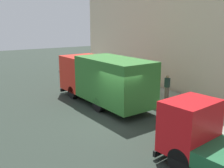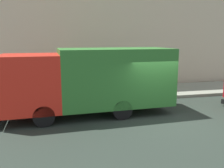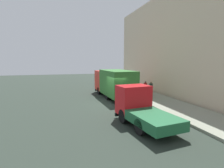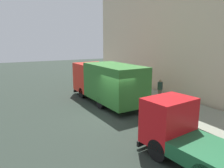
{
  "view_description": "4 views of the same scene",
  "coord_description": "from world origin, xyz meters",
  "px_view_note": "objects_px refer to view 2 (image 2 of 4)",
  "views": [
    {
      "loc": [
        -7.14,
        -10.84,
        5.11
      ],
      "look_at": [
        1.19,
        1.85,
        1.48
      ],
      "focal_mm": 41.5,
      "sensor_mm": 36.0,
      "label": 1
    },
    {
      "loc": [
        -9.63,
        4.34,
        3.47
      ],
      "look_at": [
        1.52,
        1.76,
        1.32
      ],
      "focal_mm": 38.69,
      "sensor_mm": 36.0,
      "label": 2
    },
    {
      "loc": [
        -4.58,
        -15.65,
        3.98
      ],
      "look_at": [
        1.08,
        3.15,
        1.42
      ],
      "focal_mm": 28.05,
      "sensor_mm": 36.0,
      "label": 3
    },
    {
      "loc": [
        -5.95,
        -11.14,
        4.69
      ],
      "look_at": [
        1.71,
        2.9,
        1.38
      ],
      "focal_mm": 33.52,
      "sensor_mm": 36.0,
      "label": 4
    }
  ],
  "objects_px": {
    "pedestrian_walking": "(92,80)",
    "street_sign_post": "(102,72)",
    "pedestrian_standing": "(118,78)",
    "traffic_cone_orange": "(14,95)",
    "large_utility_truck": "(91,79)"
  },
  "relations": [
    {
      "from": "large_utility_truck",
      "to": "street_sign_post",
      "type": "bearing_deg",
      "value": -25.74
    },
    {
      "from": "large_utility_truck",
      "to": "traffic_cone_orange",
      "type": "distance_m",
      "value": 4.54
    },
    {
      "from": "large_utility_truck",
      "to": "street_sign_post",
      "type": "distance_m",
      "value": 2.48
    },
    {
      "from": "large_utility_truck",
      "to": "pedestrian_walking",
      "type": "xyz_separation_m",
      "value": [
        3.62,
        -0.61,
        -0.68
      ]
    },
    {
      "from": "street_sign_post",
      "to": "large_utility_truck",
      "type": "bearing_deg",
      "value": 156.68
    },
    {
      "from": "pedestrian_walking",
      "to": "pedestrian_standing",
      "type": "xyz_separation_m",
      "value": [
        -0.19,
        -1.6,
        0.06
      ]
    },
    {
      "from": "large_utility_truck",
      "to": "pedestrian_standing",
      "type": "height_order",
      "value": "large_utility_truck"
    },
    {
      "from": "pedestrian_standing",
      "to": "traffic_cone_orange",
      "type": "xyz_separation_m",
      "value": [
        -1.08,
        5.92,
        -0.51
      ]
    },
    {
      "from": "large_utility_truck",
      "to": "traffic_cone_orange",
      "type": "relative_size",
      "value": 10.51
    },
    {
      "from": "large_utility_truck",
      "to": "street_sign_post",
      "type": "xyz_separation_m",
      "value": [
        2.28,
        -0.98,
        -0.03
      ]
    },
    {
      "from": "pedestrian_walking",
      "to": "pedestrian_standing",
      "type": "relative_size",
      "value": 0.93
    },
    {
      "from": "pedestrian_standing",
      "to": "traffic_cone_orange",
      "type": "height_order",
      "value": "pedestrian_standing"
    },
    {
      "from": "traffic_cone_orange",
      "to": "street_sign_post",
      "type": "height_order",
      "value": "street_sign_post"
    },
    {
      "from": "pedestrian_walking",
      "to": "street_sign_post",
      "type": "bearing_deg",
      "value": -160.7
    },
    {
      "from": "large_utility_truck",
      "to": "pedestrian_standing",
      "type": "distance_m",
      "value": 4.13
    }
  ]
}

